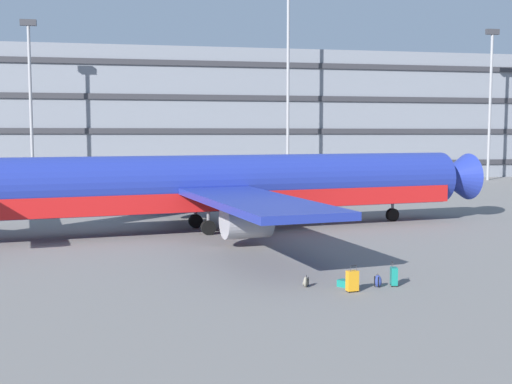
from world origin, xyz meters
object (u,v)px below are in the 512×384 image
at_px(suitcase_scuffed, 346,284).
at_px(airliner, 215,186).
at_px(suitcase_large, 352,281).
at_px(backpack_teal, 378,281).
at_px(backpack_black, 306,282).
at_px(suitcase_purple, 394,276).

bearing_deg(suitcase_scuffed, airliner, 101.81).
bearing_deg(airliner, suitcase_large, -78.84).
xyz_separation_m(backpack_teal, backpack_black, (-2.84, 0.55, -0.03)).
bearing_deg(suitcase_large, backpack_teal, 23.05).
height_order(airliner, suitcase_scuffed, airliner).
relative_size(airliner, backpack_teal, 71.17).
xyz_separation_m(airliner, suitcase_scuffed, (3.32, -15.87, -2.70)).
distance_m(airliner, suitcase_scuffed, 16.44).
height_order(airliner, suitcase_large, airliner).
xyz_separation_m(suitcase_scuffed, suitcase_large, (-0.03, -0.80, 0.31)).
relative_size(airliner, backpack_black, 80.93).
xyz_separation_m(suitcase_large, backpack_black, (-1.57, 1.09, -0.24)).
relative_size(suitcase_purple, backpack_teal, 1.81).
xyz_separation_m(suitcase_purple, suitcase_scuffed, (-1.93, 0.19, -0.27)).
bearing_deg(backpack_teal, airliner, 105.77).
relative_size(airliner, suitcase_scuffed, 50.33).
height_order(suitcase_purple, suitcase_large, suitcase_large).
distance_m(backpack_teal, backpack_black, 2.89).
distance_m(suitcase_purple, suitcase_large, 2.06).
height_order(suitcase_purple, suitcase_scuffed, suitcase_purple).
xyz_separation_m(airliner, backpack_teal, (4.56, -16.13, -2.59)).
xyz_separation_m(suitcase_purple, backpack_black, (-3.54, 0.48, -0.20)).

